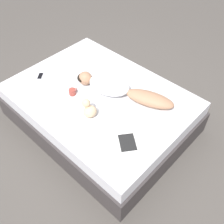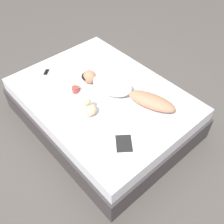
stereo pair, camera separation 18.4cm
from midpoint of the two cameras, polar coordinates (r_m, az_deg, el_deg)
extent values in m
plane|color=#4C4742|center=(3.60, -0.55, -1.95)|extent=(12.00, 12.00, 0.00)
cube|color=#383333|center=(3.48, -0.57, -0.17)|extent=(1.66, 2.23, 0.32)
cube|color=silver|center=(3.30, -0.60, 2.86)|extent=(1.60, 2.17, 0.18)
ellipsoid|color=#A37556|center=(3.08, 10.26, 2.27)|extent=(0.39, 0.63, 0.14)
ellipsoid|color=white|center=(3.21, 1.73, 5.93)|extent=(0.49, 0.60, 0.20)
ellipsoid|color=black|center=(3.37, -3.66, 7.78)|extent=(0.22, 0.21, 0.09)
sphere|color=#A37556|center=(3.36, -3.35, 7.61)|extent=(0.17, 0.17, 0.17)
cube|color=white|center=(2.71, -0.86, -7.24)|extent=(0.40, 0.41, 0.01)
cube|color=white|center=(2.72, 4.56, -6.94)|extent=(0.40, 0.41, 0.01)
cube|color=black|center=(2.72, 4.56, -6.88)|extent=(0.27, 0.28, 0.00)
cylinder|color=#993D33|center=(3.26, -6.37, 4.82)|extent=(0.08, 0.08, 0.08)
cylinder|color=black|center=(3.23, -6.41, 5.25)|extent=(0.07, 0.07, 0.00)
torus|color=#993D33|center=(3.28, -5.72, 5.18)|extent=(0.06, 0.01, 0.06)
cube|color=silver|center=(3.65, -12.68, 8.40)|extent=(0.16, 0.14, 0.01)
cube|color=black|center=(3.65, -12.69, 8.47)|extent=(0.13, 0.12, 0.00)
ellipsoid|color=#D1B289|center=(2.95, -2.98, 0.36)|extent=(0.16, 0.14, 0.13)
sphere|color=#D1B289|center=(2.91, -3.75, 2.25)|extent=(0.10, 0.10, 0.10)
camera|label=1|loc=(0.09, -88.21, 1.86)|focal=42.00mm
camera|label=2|loc=(0.09, 91.79, -1.86)|focal=42.00mm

